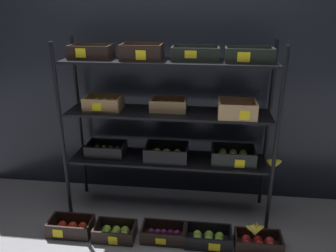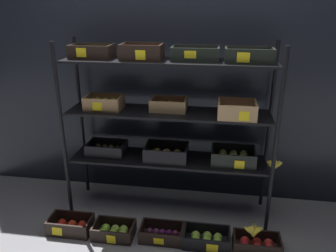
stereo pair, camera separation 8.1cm
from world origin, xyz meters
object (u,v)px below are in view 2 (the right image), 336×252
(crate_ground_apple_green, at_px, (114,231))
(banana_bunch_loose, at_px, (254,231))
(crate_ground_right_apple_green, at_px, (207,239))
(crate_ground_apple_red, at_px, (71,226))
(crate_ground_plum, at_px, (162,234))
(display_rack, at_px, (170,110))
(crate_ground_rightmost_apple_red, at_px, (257,245))

(crate_ground_apple_green, xyz_separation_m, banana_bunch_loose, (1.13, 0.01, 0.12))
(crate_ground_right_apple_green, relative_size, banana_bunch_loose, 2.34)
(crate_ground_apple_red, height_order, crate_ground_right_apple_green, crate_ground_apple_red)
(crate_ground_apple_red, relative_size, crate_ground_right_apple_green, 0.97)
(crate_ground_plum, bearing_deg, crate_ground_apple_green, -175.54)
(display_rack, height_order, crate_ground_right_apple_green, display_rack)
(crate_ground_plum, xyz_separation_m, crate_ground_right_apple_green, (0.37, -0.01, 0.00))
(display_rack, xyz_separation_m, crate_ground_right_apple_green, (0.37, -0.44, -0.93))
(crate_ground_apple_red, bearing_deg, crate_ground_right_apple_green, 0.64)
(display_rack, distance_m, crate_ground_apple_green, 1.11)
(crate_ground_rightmost_apple_red, bearing_deg, crate_ground_plum, 178.54)
(crate_ground_apple_red, bearing_deg, display_rack, 29.84)
(display_rack, height_order, crate_ground_rightmost_apple_red, display_rack)
(crate_ground_right_apple_green, height_order, banana_bunch_loose, banana_bunch_loose)
(crate_ground_plum, relative_size, crate_ground_rightmost_apple_red, 0.97)
(crate_ground_apple_red, bearing_deg, banana_bunch_loose, 0.05)
(crate_ground_right_apple_green, distance_m, banana_bunch_loose, 0.38)
(crate_ground_apple_red, distance_m, banana_bunch_loose, 1.51)
(crate_ground_apple_green, distance_m, crate_ground_plum, 0.40)
(crate_ground_plum, distance_m, crate_ground_rightmost_apple_red, 0.76)
(crate_ground_rightmost_apple_red, height_order, banana_bunch_loose, banana_bunch_loose)
(crate_ground_apple_green, bearing_deg, display_rack, 48.99)
(crate_ground_apple_green, bearing_deg, crate_ground_plum, 4.46)
(crate_ground_apple_green, bearing_deg, crate_ground_apple_red, 178.54)
(crate_ground_apple_red, xyz_separation_m, banana_bunch_loose, (1.51, 0.00, 0.12))
(crate_ground_apple_red, distance_m, crate_ground_apple_green, 0.38)
(display_rack, bearing_deg, crate_ground_apple_green, -131.01)
(crate_ground_apple_green, distance_m, banana_bunch_loose, 1.13)
(banana_bunch_loose, bearing_deg, crate_ground_apple_red, -179.95)
(display_rack, distance_m, crate_ground_right_apple_green, 1.09)
(banana_bunch_loose, bearing_deg, display_rack, 148.33)
(display_rack, relative_size, crate_ground_plum, 5.27)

